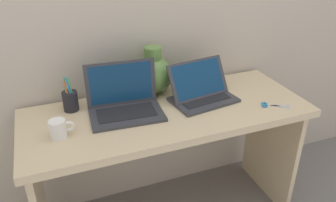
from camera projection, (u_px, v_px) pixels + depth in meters
back_wall at (146, 5)px, 1.77m from camera, size 4.40×0.04×2.40m
desk at (168, 136)px, 1.80m from camera, size 1.45×0.57×0.74m
laptop_left at (124, 99)px, 1.68m from camera, size 0.37×0.26×0.24m
laptop_right at (201, 90)px, 1.80m from camera, size 0.36×0.26×0.20m
green_vase at (153, 74)px, 1.85m from camera, size 0.21×0.21×0.26m
coffee_mug at (59, 129)px, 1.48m from camera, size 0.11×0.07×0.08m
pen_cup at (70, 101)px, 1.69m from camera, size 0.08×0.08×0.19m
scissors at (270, 105)px, 1.76m from camera, size 0.14×0.11×0.01m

